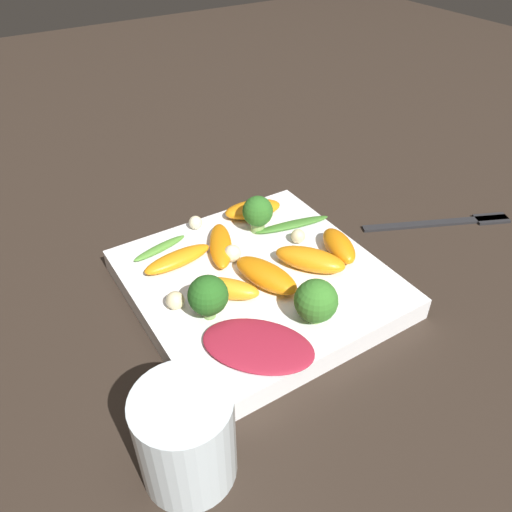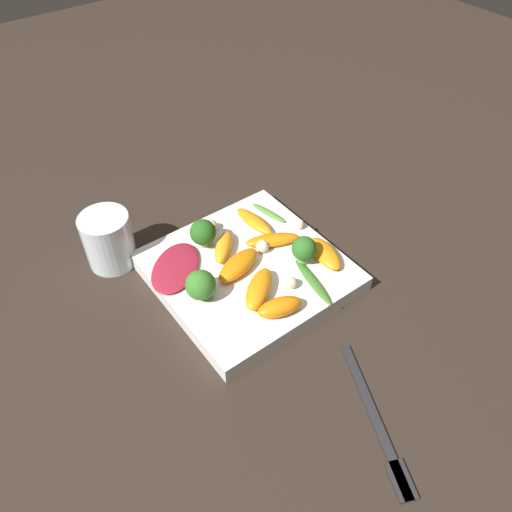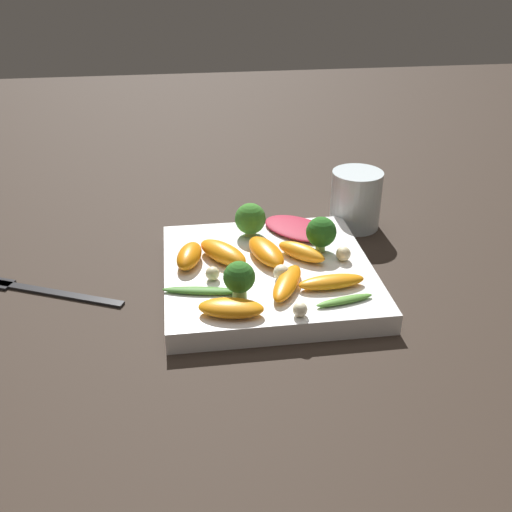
# 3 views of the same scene
# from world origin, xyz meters

# --- Properties ---
(ground_plane) EXTENTS (2.40, 2.40, 0.00)m
(ground_plane) POSITION_xyz_m (0.00, 0.00, 0.00)
(ground_plane) COLOR #2D231C
(plate) EXTENTS (0.25, 0.25, 0.03)m
(plate) POSITION_xyz_m (0.00, 0.00, 0.01)
(plate) COLOR white
(plate) RESTS_ON ground_plane
(drinking_glass) EXTENTS (0.07, 0.07, 0.08)m
(drinking_glass) POSITION_xyz_m (-0.15, -0.14, 0.04)
(drinking_glass) COLOR silver
(drinking_glass) RESTS_ON ground_plane
(fork) EXTENTS (0.18, 0.09, 0.01)m
(fork) POSITION_xyz_m (0.28, -0.02, 0.00)
(fork) COLOR #262628
(fork) RESTS_ON ground_plane
(radicchio_leaf_0) EXTENTS (0.11, 0.12, 0.01)m
(radicchio_leaf_0) POSITION_xyz_m (-0.05, -0.09, 0.03)
(radicchio_leaf_0) COLOR maroon
(radicchio_leaf_0) RESTS_ON plate
(orange_segment_0) EXTENTS (0.06, 0.08, 0.02)m
(orange_segment_0) POSITION_xyz_m (-0.01, 0.05, 0.03)
(orange_segment_0) COLOR orange
(orange_segment_0) RESTS_ON plate
(orange_segment_1) EXTENTS (0.07, 0.08, 0.02)m
(orange_segment_1) POSITION_xyz_m (0.05, -0.02, 0.04)
(orange_segment_1) COLOR orange
(orange_segment_1) RESTS_ON plate
(orange_segment_2) EXTENTS (0.08, 0.03, 0.01)m
(orange_segment_2) POSITION_xyz_m (-0.06, 0.06, 0.03)
(orange_segment_2) COLOR orange
(orange_segment_2) RESTS_ON plate
(orange_segment_3) EXTENTS (0.07, 0.05, 0.02)m
(orange_segment_3) POSITION_xyz_m (0.05, 0.10, 0.03)
(orange_segment_3) COLOR orange
(orange_segment_3) RESTS_ON plate
(orange_segment_4) EXTENTS (0.05, 0.08, 0.02)m
(orange_segment_4) POSITION_xyz_m (0.00, -0.02, 0.04)
(orange_segment_4) COLOR orange
(orange_segment_4) RESTS_ON plate
(orange_segment_5) EXTENTS (0.04, 0.07, 0.02)m
(orange_segment_5) POSITION_xyz_m (0.09, -0.02, 0.04)
(orange_segment_5) COLOR orange
(orange_segment_5) RESTS_ON plate
(orange_segment_6) EXTENTS (0.06, 0.06, 0.02)m
(orange_segment_6) POSITION_xyz_m (-0.04, -0.01, 0.03)
(orange_segment_6) COLOR orange
(orange_segment_6) RESTS_ON plate
(broccoli_floret_0) EXTENTS (0.03, 0.03, 0.04)m
(broccoli_floret_0) POSITION_xyz_m (0.04, 0.07, 0.05)
(broccoli_floret_0) COLOR #84AD5B
(broccoli_floret_0) RESTS_ON plate
(broccoli_floret_1) EXTENTS (0.04, 0.04, 0.05)m
(broccoli_floret_1) POSITION_xyz_m (-0.07, -0.03, 0.05)
(broccoli_floret_1) COLOR #84AD5B
(broccoli_floret_1) RESTS_ON plate
(broccoli_floret_2) EXTENTS (0.04, 0.04, 0.04)m
(broccoli_floret_2) POSITION_xyz_m (0.01, -0.08, 0.05)
(broccoli_floret_2) COLOR #84AD5B
(broccoli_floret_2) RESTS_ON plate
(arugula_sprig_0) EXTENTS (0.09, 0.03, 0.01)m
(arugula_sprig_0) POSITION_xyz_m (0.08, 0.05, 0.03)
(arugula_sprig_0) COLOR #3D7528
(arugula_sprig_0) RESTS_ON plate
(arugula_sprig_1) EXTENTS (0.07, 0.02, 0.01)m
(arugula_sprig_1) POSITION_xyz_m (-0.07, 0.09, 0.03)
(arugula_sprig_1) COLOR #518E33
(arugula_sprig_1) RESTS_ON plate
(macadamia_nut_0) EXTENTS (0.02, 0.02, 0.02)m
(macadamia_nut_0) POSITION_xyz_m (-0.01, 0.03, 0.03)
(macadamia_nut_0) COLOR beige
(macadamia_nut_0) RESTS_ON plate
(macadamia_nut_1) EXTENTS (0.02, 0.02, 0.02)m
(macadamia_nut_1) POSITION_xyz_m (-0.09, 0.00, 0.03)
(macadamia_nut_1) COLOR beige
(macadamia_nut_1) RESTS_ON plate
(macadamia_nut_2) EXTENTS (0.02, 0.02, 0.02)m
(macadamia_nut_2) POSITION_xyz_m (-0.02, 0.11, 0.03)
(macadamia_nut_2) COLOR beige
(macadamia_nut_2) RESTS_ON plate
(macadamia_nut_3) EXTENTS (0.02, 0.02, 0.02)m
(macadamia_nut_3) POSITION_xyz_m (0.07, 0.02, 0.03)
(macadamia_nut_3) COLOR beige
(macadamia_nut_3) RESTS_ON plate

